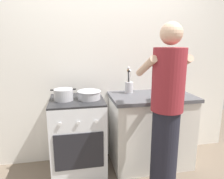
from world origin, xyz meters
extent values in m
plane|color=#6B5B4C|center=(0.00, 0.00, 0.00)|extent=(6.00, 6.00, 0.00)
cube|color=silver|center=(0.20, 0.50, 1.25)|extent=(3.20, 0.10, 2.50)
cube|color=silver|center=(0.55, 0.15, 0.43)|extent=(0.96, 0.56, 0.86)
cube|color=#4C4C51|center=(0.55, 0.15, 0.88)|extent=(1.00, 0.60, 0.04)
cube|color=silver|center=(-0.35, 0.15, 0.44)|extent=(0.60, 0.60, 0.88)
cube|color=#232326|center=(-0.35, 0.15, 0.89)|extent=(0.60, 0.60, 0.02)
cube|color=black|center=(-0.35, -0.16, 0.42)|extent=(0.51, 0.01, 0.40)
cylinder|color=silver|center=(-0.53, -0.16, 0.74)|extent=(0.04, 0.01, 0.04)
cylinder|color=silver|center=(-0.35, -0.16, 0.74)|extent=(0.04, 0.01, 0.04)
cylinder|color=silver|center=(-0.17, -0.16, 0.74)|extent=(0.04, 0.01, 0.04)
cylinder|color=#B2B2B7|center=(-0.49, 0.13, 0.96)|extent=(0.21, 0.21, 0.13)
cube|color=black|center=(-0.61, 0.13, 1.02)|extent=(0.04, 0.02, 0.01)
cube|color=black|center=(-0.37, 0.13, 1.02)|extent=(0.04, 0.02, 0.01)
cylinder|color=#B7B7BC|center=(-0.21, 0.13, 0.95)|extent=(0.25, 0.25, 0.09)
torus|color=#B7B7BC|center=(-0.21, 0.13, 0.99)|extent=(0.27, 0.27, 0.01)
cylinder|color=silver|center=(0.31, 0.32, 0.97)|extent=(0.10, 0.10, 0.14)
cylinder|color=#9E7547|center=(0.30, 0.33, 1.05)|extent=(0.05, 0.04, 0.25)
sphere|color=#9E7547|center=(0.30, 0.33, 1.18)|extent=(0.03, 0.03, 0.03)
cylinder|color=silver|center=(0.30, 0.32, 1.06)|extent=(0.02, 0.07, 0.29)
sphere|color=silver|center=(0.30, 0.32, 1.22)|extent=(0.03, 0.03, 0.03)
cylinder|color=silver|center=(0.31, 0.32, 1.04)|extent=(0.04, 0.06, 0.25)
sphere|color=silver|center=(0.31, 0.32, 1.18)|extent=(0.03, 0.03, 0.03)
cylinder|color=black|center=(0.30, 0.31, 1.04)|extent=(0.03, 0.02, 0.24)
sphere|color=black|center=(0.30, 0.31, 1.18)|extent=(0.03, 0.03, 0.03)
cylinder|color=white|center=(0.31, 0.33, 1.05)|extent=(0.06, 0.04, 0.25)
sphere|color=white|center=(0.31, 0.33, 1.18)|extent=(0.03, 0.03, 0.03)
cylinder|color=silver|center=(0.60, 0.10, 0.93)|extent=(0.04, 0.04, 0.06)
cylinder|color=red|center=(0.60, 0.10, 0.97)|extent=(0.04, 0.04, 0.02)
cylinder|color=gold|center=(0.74, 0.11, 0.98)|extent=(0.06, 0.06, 0.16)
cylinder|color=gold|center=(0.74, 0.11, 1.08)|extent=(0.03, 0.03, 0.04)
cylinder|color=black|center=(0.74, 0.11, 1.11)|extent=(0.03, 0.03, 0.02)
cylinder|color=black|center=(0.47, -0.41, 0.45)|extent=(0.26, 0.26, 0.90)
cylinder|color=maroon|center=(0.47, -0.41, 1.19)|extent=(0.30, 0.30, 0.58)
sphere|color=#D3AA8C|center=(0.47, -0.41, 1.60)|extent=(0.20, 0.20, 0.20)
cylinder|color=#D3AA8C|center=(0.30, -0.27, 1.30)|extent=(0.07, 0.41, 0.24)
cylinder|color=#D3AA8C|center=(0.64, -0.27, 1.30)|extent=(0.07, 0.41, 0.24)
camera|label=1|loc=(-0.40, -2.15, 1.53)|focal=33.59mm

